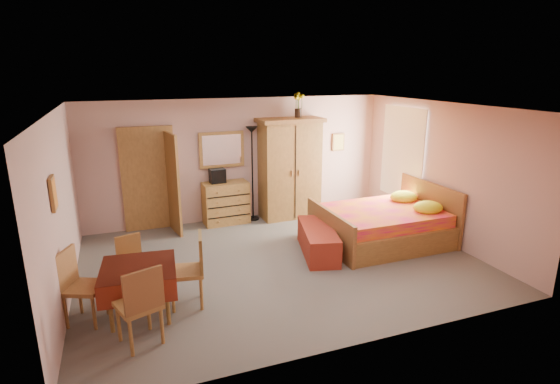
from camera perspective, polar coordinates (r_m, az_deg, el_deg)
name	(u,v)px	position (r m, az deg, el deg)	size (l,w,h in m)	color
floor	(281,262)	(7.55, 0.09, -9.09)	(6.50, 6.50, 0.00)	#656058
ceiling	(281,107)	(6.87, 0.10, 10.99)	(6.50, 6.50, 0.00)	brown
wall_back	(240,160)	(9.42, -5.29, 4.23)	(6.50, 0.10, 2.60)	tan
wall_front	(360,244)	(4.96, 10.41, -6.68)	(6.50, 0.10, 2.60)	tan
wall_left	(60,210)	(6.73, -26.81, -2.14)	(0.10, 5.00, 2.60)	tan
wall_right	(442,172)	(8.75, 20.44, 2.41)	(0.10, 5.00, 2.60)	tan
doorway	(149,180)	(9.15, -16.75, 1.51)	(1.06, 0.12, 2.15)	#9E6B35
window	(403,154)	(9.62, 15.72, 4.86)	(0.08, 1.40, 1.95)	white
picture_left	(53,193)	(6.04, -27.52, -0.15)	(0.04, 0.32, 0.42)	orange
picture_back	(338,142)	(10.20, 7.62, 6.48)	(0.30, 0.04, 0.40)	#D8BF59
chest_of_drawers	(226,203)	(9.30, -7.07, -1.42)	(0.94, 0.47, 0.89)	#A27337
wall_mirror	(222,150)	(9.24, -7.61, 5.51)	(0.95, 0.05, 0.75)	white
stereo	(217,176)	(9.16, -8.18, 2.11)	(0.31, 0.23, 0.29)	black
floor_lamp	(252,174)	(9.32, -3.62, 2.34)	(0.26, 0.26, 2.03)	black
wardrobe	(290,169)	(9.49, 1.27, 3.08)	(1.39, 0.72, 2.18)	olive
sunflower_vase	(298,105)	(9.42, 2.41, 11.30)	(0.21, 0.21, 0.53)	yellow
bed	(382,215)	(8.41, 13.15, -2.98)	(2.29, 1.80, 1.06)	#DF1554
bench	(318,241)	(7.82, 4.98, -6.34)	(0.53, 1.43, 0.48)	maroon
dining_table	(140,291)	(6.20, -17.79, -12.16)	(0.94, 0.94, 0.69)	maroon
chair_south	(138,304)	(5.55, -18.03, -13.76)	(0.46, 0.46, 1.02)	#9D6A35
chair_north	(134,264)	(6.84, -18.58, -8.93)	(0.37, 0.37, 0.82)	#AD7E3A
chair_west	(84,287)	(6.22, -24.19, -11.20)	(0.45, 0.45, 0.99)	#A16736
chair_east	(186,271)	(6.21, -12.14, -10.01)	(0.46, 0.46, 1.02)	#A67238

